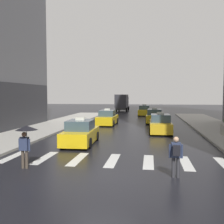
% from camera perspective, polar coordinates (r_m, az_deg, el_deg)
% --- Properties ---
extents(ground_plane, '(160.00, 160.00, 0.00)m').
position_cam_1_polar(ground_plane, '(10.49, -2.34, -14.57)').
color(ground_plane, black).
extents(crosswalk_markings, '(11.30, 2.80, 0.01)m').
position_cam_1_polar(crosswalk_markings, '(13.33, 0.11, -10.54)').
color(crosswalk_markings, silver).
rests_on(crosswalk_markings, ground).
extents(taxi_lead, '(2.05, 4.60, 1.80)m').
position_cam_1_polar(taxi_lead, '(17.58, -6.89, -4.66)').
color(taxi_lead, yellow).
rests_on(taxi_lead, ground).
extents(taxi_second, '(1.97, 4.56, 1.80)m').
position_cam_1_polar(taxi_second, '(23.00, 10.55, -2.70)').
color(taxi_second, gold).
rests_on(taxi_second, ground).
extents(taxi_third, '(1.99, 4.57, 1.80)m').
position_cam_1_polar(taxi_third, '(28.60, -1.00, -1.37)').
color(taxi_third, yellow).
rests_on(taxi_third, ground).
extents(taxi_fourth, '(2.03, 4.59, 1.80)m').
position_cam_1_polar(taxi_fourth, '(30.99, 9.30, -1.03)').
color(taxi_fourth, yellow).
rests_on(taxi_fourth, ground).
extents(taxi_fifth, '(1.97, 4.56, 1.80)m').
position_cam_1_polar(taxi_fifth, '(42.00, 7.10, 0.25)').
color(taxi_fifth, yellow).
rests_on(taxi_fifth, ground).
extents(box_truck, '(2.30, 7.55, 3.35)m').
position_cam_1_polar(box_truck, '(51.96, 2.24, 2.20)').
color(box_truck, '#2D2D2D').
rests_on(box_truck, ground).
extents(pedestrian_with_umbrella, '(0.96, 0.96, 1.94)m').
position_cam_1_polar(pedestrian_with_umbrella, '(12.23, -18.38, -4.80)').
color(pedestrian_with_umbrella, '#473D33').
rests_on(pedestrian_with_umbrella, ground).
extents(pedestrian_with_backpack, '(0.55, 0.43, 1.65)m').
position_cam_1_polar(pedestrian_with_backpack, '(10.71, 13.85, -8.89)').
color(pedestrian_with_backpack, '#333338').
rests_on(pedestrian_with_backpack, ground).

